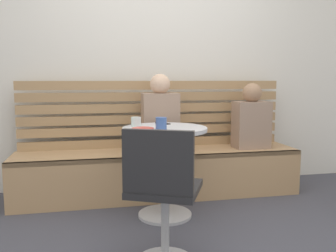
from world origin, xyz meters
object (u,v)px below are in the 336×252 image
Objects in this scene: person_adult at (160,117)px; person_child_left at (251,120)px; booth_bench at (159,173)px; white_chair at (163,193)px; plate_small at (143,129)px; cafe_table at (165,154)px; cup_glass_short at (136,122)px; cup_mug_blue at (161,124)px; phone_on_table at (163,123)px.

person_adult is 0.92m from person_child_left.
white_chair is (-0.23, -1.34, 0.24)m from booth_bench.
booth_bench is 3.18× the size of white_chair.
cafe_table is at bearing 24.22° from plate_small.
plate_small reaches higher than booth_bench.
person_adult is 0.54m from cup_glass_short.
cup_glass_short is at bearing -121.73° from person_adult.
cup_mug_blue is at bearing -51.20° from cup_glass_short.
cup_glass_short is at bearing 128.80° from cup_mug_blue.
cup_mug_blue is 0.68× the size of phone_on_table.
person_child_left is at bearing -1.56° from person_adult.
person_adult reaches higher than plate_small.
cup_glass_short is at bearing 161.84° from cafe_table.
person_child_left reaches higher than plate_small.
white_chair is 6.07× the size of phone_on_table.
phone_on_table is (0.03, 0.22, 0.23)m from cafe_table.
cup_mug_blue is 0.56× the size of plate_small.
cup_mug_blue reaches higher than cup_glass_short.
white_chair is 1.32× the size of person_child_left.
booth_bench is at bearing 84.68° from cafe_table.
booth_bench is 0.62m from cafe_table.
booth_bench is at bearing 68.83° from plate_small.
person_adult is at bearing 79.93° from white_chair.
person_child_left is 1.00m from phone_on_table.
cafe_table reaches higher than booth_bench.
phone_on_table reaches higher than booth_bench.
booth_bench is 4.19× the size of person_child_left.
cup_glass_short is 0.47× the size of plate_small.
phone_on_table is (0.20, 1.03, 0.28)m from white_chair.
cup_mug_blue is at bearing -112.62° from cafe_table.
white_chair is at bearing -122.30° from phone_on_table.
booth_bench is 19.29× the size of phone_on_table.
cup_glass_short reaches higher than cafe_table.
plate_small is (-0.19, -0.09, 0.23)m from cafe_table.
plate_small is 0.38m from phone_on_table.
cup_mug_blue is (-0.11, -0.67, 0.57)m from booth_bench.
white_chair is 10.63× the size of cup_glass_short.
white_chair is 0.77m from plate_small.
cafe_table is 1.01× the size of person_adult.
plate_small is (-0.25, -0.62, -0.02)m from person_adult.
cafe_table is 0.32m from phone_on_table.
white_chair is at bearing -86.98° from cup_glass_short.
phone_on_table is (0.25, 0.15, -0.04)m from cup_glass_short.
cup_mug_blue is at bearing 79.83° from white_chair.
person_adult is at bearing 83.44° from cafe_table.
person_adult is 7.71× the size of cup_mug_blue.
cafe_table is at bearing 67.38° from cup_mug_blue.
cafe_table is 7.79× the size of cup_mug_blue.
white_chair reaches higher than cup_glass_short.
person_child_left reaches higher than cafe_table.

